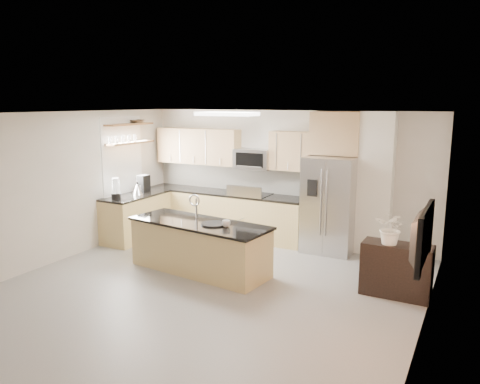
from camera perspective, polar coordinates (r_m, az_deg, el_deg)
The scene contains 26 objects.
floor at distance 6.98m, azimuth -5.11°, elevation -12.40°, with size 6.50×6.50×0.00m, color gray.
ceiling at distance 6.41m, azimuth -5.50°, elevation 9.46°, with size 6.00×6.50×0.02m, color white.
wall_back at distance 9.42m, azimuth 5.48°, elevation 1.97°, with size 6.00×0.02×2.60m, color beige.
wall_left at distance 8.56m, azimuth -22.43°, elevation 0.27°, with size 0.02×6.50×2.60m, color beige.
wall_right at distance 5.59m, azimuth 21.61°, elevation -4.98°, with size 0.02×6.50×2.60m, color beige.
back_counter at distance 9.82m, azimuth -1.96°, elevation -2.54°, with size 3.55×0.66×1.44m.
left_counter at distance 9.78m, azimuth -12.54°, elevation -2.94°, with size 0.66×1.50×0.92m.
range at distance 9.53m, azimuth 1.29°, elevation -2.96°, with size 0.76×0.64×1.14m.
upper_cabinets at distance 9.77m, azimuth -1.96°, elevation 5.43°, with size 3.50×0.33×0.75m.
microwave at distance 9.43m, azimuth 1.66°, elevation 4.05°, with size 0.76×0.40×0.40m.
refrigerator at distance 8.80m, azimuth 10.90°, elevation -1.53°, with size 0.92×0.78×1.78m.
partition_column at distance 8.76m, azimuth 16.19°, elevation 0.91°, with size 0.60×0.30×2.60m, color white.
window at distance 9.76m, azimuth -14.19°, elevation 4.07°, with size 0.04×1.15×1.65m.
shelf_lower at distance 9.73m, azimuth -13.32°, elevation 5.86°, with size 0.30×1.20×0.04m, color olive.
shelf_upper at distance 9.70m, azimuth -13.42°, elevation 8.04°, with size 0.30×1.20×0.04m, color olive.
ceiling_fixture at distance 7.99m, azimuth -1.60°, elevation 9.50°, with size 1.00×0.50×0.06m, color white.
island at distance 7.78m, azimuth -4.93°, elevation -6.61°, with size 2.49×1.15×1.26m.
credenza at distance 7.16m, azimuth 18.52°, elevation -9.01°, with size 0.97×0.41×0.77m, color black.
cup at distance 7.33m, azimuth -1.70°, elevation -3.87°, with size 0.14×0.14×0.11m, color white.
platter at distance 7.48m, azimuth -3.21°, elevation -3.91°, with size 0.41×0.41×0.02m, color black.
blender at distance 9.24m, azimuth -14.89°, elevation 0.22°, with size 0.18×0.18×0.42m.
kettle at distance 9.63m, azimuth -12.42°, elevation 0.38°, with size 0.21×0.21×0.27m.
coffee_maker at distance 9.88m, azimuth -11.70°, elevation 0.96°, with size 0.19×0.24×0.35m.
bowl at distance 9.90m, azimuth -12.41°, elevation 8.49°, with size 0.36×0.36×0.09m, color #B1B1B4.
flower_vase at distance 6.89m, azimuth 18.08°, elevation -3.27°, with size 0.65×0.56×0.72m, color white.
television at distance 5.40m, azimuth 20.46°, elevation -4.91°, with size 1.08×0.14×0.62m, color black.
Camera 1 is at (3.49, -5.38, 2.76)m, focal length 35.00 mm.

